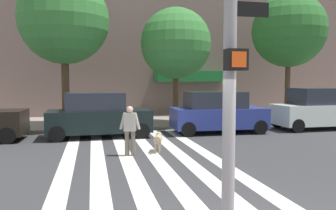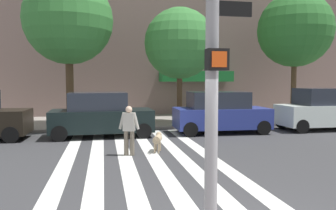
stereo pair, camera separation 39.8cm
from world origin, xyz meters
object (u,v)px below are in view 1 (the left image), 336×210
at_px(parked_car_third_in_line, 217,113).
at_px(pedestrian_dog_walker, 130,128).
at_px(parked_car_fourth_in_line, 317,110).
at_px(street_tree_middle, 176,44).
at_px(parked_car_behind_first, 98,116).
at_px(street_tree_nearest, 64,20).
at_px(pedestrian_bystander, 321,104).
at_px(dog_on_leash, 158,139).
at_px(street_tree_further, 289,31).
at_px(traffic_light_pole, 233,2).

xyz_separation_m(parked_car_third_in_line, pedestrian_dog_walker, (-4.59, -4.00, -0.03)).
bearing_deg(parked_car_third_in_line, parked_car_fourth_in_line, -0.02).
bearing_deg(pedestrian_dog_walker, street_tree_middle, 64.29).
bearing_deg(parked_car_fourth_in_line, parked_car_behind_first, -180.00).
xyz_separation_m(parked_car_fourth_in_line, pedestrian_dog_walker, (-9.96, -4.00, -0.05)).
relative_size(parked_car_fourth_in_line, street_tree_nearest, 0.58).
xyz_separation_m(street_tree_nearest, pedestrian_dog_walker, (2.50, -6.75, -4.57)).
relative_size(parked_car_behind_first, street_tree_nearest, 0.59).
distance_m(pedestrian_dog_walker, pedestrian_bystander, 13.68).
relative_size(pedestrian_dog_walker, pedestrian_bystander, 1.00).
relative_size(parked_car_third_in_line, pedestrian_bystander, 2.70).
relative_size(parked_car_fourth_in_line, dog_on_leash, 4.59).
bearing_deg(street_tree_further, pedestrian_bystander, -34.33).
height_order(parked_car_fourth_in_line, pedestrian_bystander, parked_car_fourth_in_line).
bearing_deg(street_tree_nearest, pedestrian_bystander, -1.19).
bearing_deg(street_tree_further, street_tree_nearest, -176.60).
bearing_deg(dog_on_leash, parked_car_fourth_in_line, 21.92).
xyz_separation_m(street_tree_nearest, street_tree_further, (12.99, 0.77, -0.01)).
bearing_deg(parked_car_behind_first, parked_car_third_in_line, 0.03).
height_order(traffic_light_pole, street_tree_middle, street_tree_middle).
bearing_deg(dog_on_leash, pedestrian_bystander, 28.72).
relative_size(parked_car_third_in_line, dog_on_leash, 4.60).
bearing_deg(street_tree_nearest, traffic_light_pole, -76.84).
distance_m(street_tree_nearest, street_tree_further, 13.01).
height_order(street_tree_nearest, pedestrian_bystander, street_tree_nearest).
distance_m(parked_car_behind_first, dog_on_leash, 4.13).
distance_m(parked_car_behind_first, pedestrian_bystander, 13.23).
bearing_deg(pedestrian_bystander, traffic_light_pole, -130.98).
bearing_deg(street_tree_nearest, parked_car_behind_first, -60.53).
bearing_deg(parked_car_fourth_in_line, street_tree_nearest, 167.52).
height_order(parked_car_behind_first, parked_car_third_in_line, parked_car_behind_first).
bearing_deg(parked_car_third_in_line, dog_on_leash, -134.74).
height_order(street_tree_nearest, pedestrian_dog_walker, street_tree_nearest).
bearing_deg(pedestrian_bystander, parked_car_fourth_in_line, -130.59).
distance_m(parked_car_behind_first, pedestrian_dog_walker, 4.10).
xyz_separation_m(street_tree_nearest, pedestrian_bystander, (14.56, -0.30, -4.42)).
distance_m(street_tree_middle, pedestrian_dog_walker, 8.24).
xyz_separation_m(street_tree_further, pedestrian_dog_walker, (-10.49, -7.52, -4.56)).
distance_m(street_tree_middle, pedestrian_bystander, 9.46).
height_order(street_tree_nearest, dog_on_leash, street_tree_nearest).
distance_m(parked_car_third_in_line, dog_on_leash, 5.10).
height_order(parked_car_third_in_line, dog_on_leash, parked_car_third_in_line).
distance_m(parked_car_third_in_line, pedestrian_bystander, 7.87).
xyz_separation_m(traffic_light_pole, parked_car_third_in_line, (3.94, 10.69, -2.56)).
height_order(parked_car_behind_first, parked_car_fourth_in_line, parked_car_fourth_in_line).
height_order(parked_car_third_in_line, street_tree_further, street_tree_further).
relative_size(dog_on_leash, pedestrian_bystander, 0.59).
bearing_deg(street_tree_further, parked_car_fourth_in_line, -98.53).
bearing_deg(parked_car_fourth_in_line, dog_on_leash, -158.08).
xyz_separation_m(parked_car_fourth_in_line, street_tree_nearest, (-12.46, 2.76, 4.52)).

